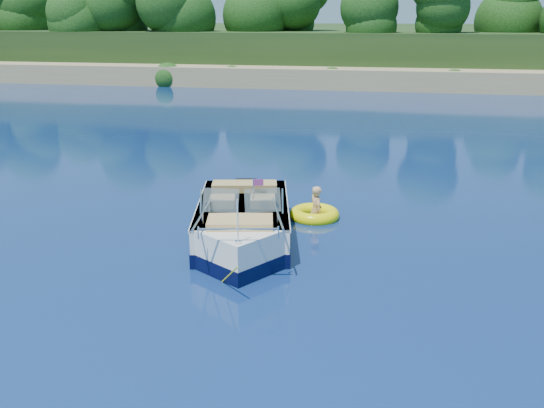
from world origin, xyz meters
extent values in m
plane|color=#0B1B4E|center=(0.00, 0.00, 0.00)|extent=(160.00, 160.00, 0.00)
cube|color=#8E7852|center=(0.00, 38.00, 0.50)|extent=(170.00, 8.00, 2.00)
cube|color=black|center=(0.00, 65.00, 1.00)|extent=(170.00, 56.00, 6.00)
cylinder|color=black|center=(-18.00, 40.50, 3.10)|extent=(0.44, 0.44, 3.20)
sphere|color=black|center=(-18.00, 40.50, 6.14)|extent=(5.28, 5.28, 5.28)
cylinder|color=black|center=(0.00, 42.00, 3.30)|extent=(0.44, 0.44, 3.60)
cube|color=white|center=(1.50, 2.84, 0.33)|extent=(2.98, 4.49, 1.15)
cube|color=white|center=(1.89, 0.93, 0.33)|extent=(2.14, 2.14, 1.15)
cube|color=black|center=(1.50, 2.84, 0.17)|extent=(3.02, 4.53, 0.33)
cube|color=black|center=(1.89, 0.93, 0.17)|extent=(2.18, 2.18, 0.33)
cube|color=tan|center=(1.43, 3.16, 0.66)|extent=(2.30, 3.18, 0.11)
cube|color=white|center=(1.50, 2.84, 0.87)|extent=(3.02, 4.49, 0.07)
cube|color=black|center=(1.04, 5.06, 0.38)|extent=(0.67, 0.50, 0.98)
cube|color=#8C9EA5|center=(1.17, 1.99, 1.19)|extent=(0.87, 0.34, 0.53)
cube|color=#8C9EA5|center=(2.13, 2.19, 1.19)|extent=(0.90, 0.56, 0.53)
cube|color=tan|center=(1.07, 2.48, 0.91)|extent=(0.71, 0.71, 0.44)
cube|color=tan|center=(2.03, 2.67, 0.91)|extent=(0.71, 0.71, 0.44)
cube|color=tan|center=(1.28, 3.91, 0.91)|extent=(1.79, 0.93, 0.42)
cube|color=tan|center=(1.85, 1.13, 0.88)|extent=(1.58, 1.09, 0.37)
cylinder|color=white|center=(2.06, 0.11, 1.37)|extent=(0.04, 0.04, 0.93)
cube|color=#FD1E1C|center=(2.04, 2.17, 1.63)|extent=(0.24, 0.06, 0.15)
cube|color=silver|center=(2.07, 0.06, 0.94)|extent=(0.12, 0.09, 0.05)
cylinder|color=yellow|center=(1.99, -0.35, 0.38)|extent=(0.64, 1.02, 0.84)
torus|color=#FFF606|center=(3.06, 4.66, 0.09)|extent=(1.62, 1.62, 0.37)
torus|color=#B40920|center=(3.06, 4.66, 0.11)|extent=(1.33, 1.33, 0.12)
imported|color=tan|center=(3.10, 4.56, 0.00)|extent=(0.71, 0.84, 1.52)
camera|label=1|loc=(4.99, -11.10, 5.36)|focal=40.00mm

